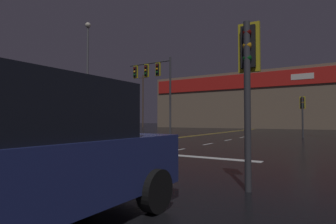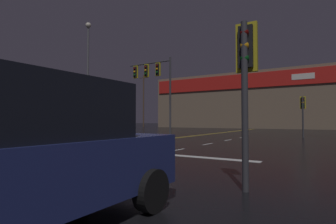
# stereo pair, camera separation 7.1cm
# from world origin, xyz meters

# --- Properties ---
(ground_plane) EXTENTS (200.00, 200.00, 0.00)m
(ground_plane) POSITION_xyz_m (0.00, 0.00, 0.00)
(ground_plane) COLOR black
(road_markings) EXTENTS (12.64, 60.00, 0.01)m
(road_markings) POSITION_xyz_m (0.72, -0.88, 0.00)
(road_markings) COLOR gold
(road_markings) RESTS_ON ground
(traffic_signal_median) EXTENTS (3.76, 0.36, 5.97)m
(traffic_signal_median) POSITION_xyz_m (-1.05, 1.99, 4.68)
(traffic_signal_median) COLOR #38383D
(traffic_signal_median) RESTS_ON ground
(traffic_signal_corner_southeast) EXTENTS (0.42, 0.36, 3.31)m
(traffic_signal_corner_southeast) POSITION_xyz_m (8.84, -8.95, 2.43)
(traffic_signal_corner_southeast) COLOR #38383D
(traffic_signal_corner_southeast) RESTS_ON ground
(traffic_signal_corner_northeast) EXTENTS (0.42, 0.36, 3.29)m
(traffic_signal_corner_northeast) POSITION_xyz_m (8.51, 9.22, 2.41)
(traffic_signal_corner_northeast) COLOR #38383D
(traffic_signal_corner_northeast) RESTS_ON ground
(traffic_signal_corner_northwest) EXTENTS (0.42, 0.36, 3.75)m
(traffic_signal_corner_northwest) POSITION_xyz_m (-9.11, 8.99, 2.76)
(traffic_signal_corner_northwest) COLOR #38383D
(traffic_signal_corner_northwest) RESTS_ON ground
(streetlight_median_approach) EXTENTS (0.56, 0.56, 11.49)m
(streetlight_median_approach) POSITION_xyz_m (-10.77, 4.36, 7.14)
(streetlight_median_approach) COLOR #59595E
(streetlight_median_approach) RESTS_ON ground
(parked_car) EXTENTS (2.08, 4.33, 1.88)m
(parked_car) POSITION_xyz_m (7.03, -12.36, 0.95)
(parked_car) COLOR navy
(parked_car) RESTS_ON ground
(building_backdrop) EXTENTS (40.08, 10.23, 9.95)m
(building_backdrop) POSITION_xyz_m (0.00, 36.28, 4.99)
(building_backdrop) COLOR #7A6651
(building_backdrop) RESTS_ON ground
(utility_pole_row) EXTENTS (46.22, 0.26, 10.97)m
(utility_pole_row) POSITION_xyz_m (-1.42, 29.92, 5.52)
(utility_pole_row) COLOR #4C3828
(utility_pole_row) RESTS_ON ground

